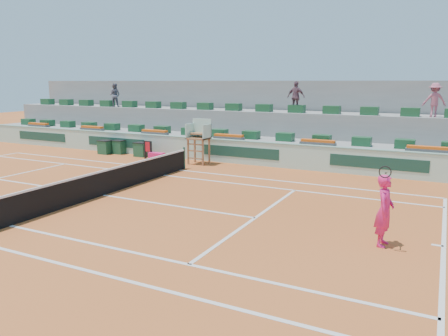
{
  "coord_description": "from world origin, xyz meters",
  "views": [
    {
      "loc": [
        11.63,
        -12.54,
        4.35
      ],
      "look_at": [
        4.0,
        2.5,
        1.0
      ],
      "focal_mm": 35.0,
      "sensor_mm": 36.0,
      "label": 1
    }
  ],
  "objects_px": {
    "player_bag": "(157,156)",
    "umpire_chair": "(199,135)",
    "tennis_player": "(385,210)",
    "drink_cooler_a": "(141,149)"
  },
  "relations": [
    {
      "from": "umpire_chair",
      "to": "tennis_player",
      "type": "height_order",
      "value": "umpire_chair"
    },
    {
      "from": "umpire_chair",
      "to": "drink_cooler_a",
      "type": "xyz_separation_m",
      "value": [
        -4.23,
        0.44,
        -1.12
      ]
    },
    {
      "from": "drink_cooler_a",
      "to": "player_bag",
      "type": "bearing_deg",
      "value": -19.51
    },
    {
      "from": "umpire_chair",
      "to": "drink_cooler_a",
      "type": "relative_size",
      "value": 2.86
    },
    {
      "from": "player_bag",
      "to": "drink_cooler_a",
      "type": "relative_size",
      "value": 1.08
    },
    {
      "from": "player_bag",
      "to": "umpire_chair",
      "type": "relative_size",
      "value": 0.38
    },
    {
      "from": "drink_cooler_a",
      "to": "tennis_player",
      "type": "bearing_deg",
      "value": -30.39
    },
    {
      "from": "drink_cooler_a",
      "to": "tennis_player",
      "type": "xyz_separation_m",
      "value": [
        14.62,
        -8.58,
        0.56
      ]
    },
    {
      "from": "player_bag",
      "to": "tennis_player",
      "type": "distance_m",
      "value": 15.45
    },
    {
      "from": "umpire_chair",
      "to": "drink_cooler_a",
      "type": "distance_m",
      "value": 4.4
    }
  ]
}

